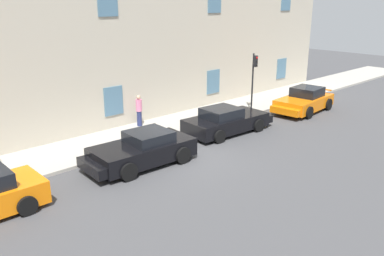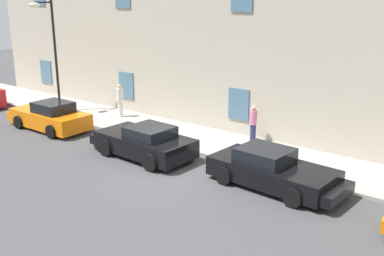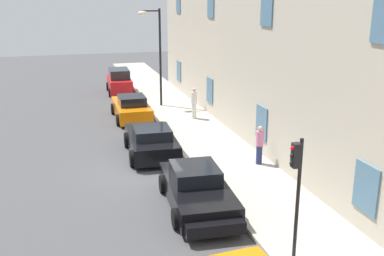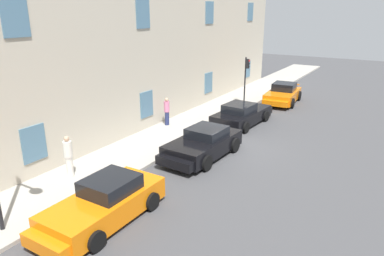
{
  "view_description": "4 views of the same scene",
  "coord_description": "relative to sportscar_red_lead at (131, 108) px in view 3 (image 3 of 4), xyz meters",
  "views": [
    {
      "loc": [
        -10.89,
        -12.39,
        6.65
      ],
      "look_at": [
        1.26,
        0.6,
        0.93
      ],
      "focal_mm": 37.74,
      "sensor_mm": 36.0,
      "label": 1
    },
    {
      "loc": [
        10.95,
        -12.78,
        6.73
      ],
      "look_at": [
        0.5,
        0.94,
        1.55
      ],
      "focal_mm": 42.89,
      "sensor_mm": 36.0,
      "label": 2
    },
    {
      "loc": [
        17.95,
        -3.17,
        7.13
      ],
      "look_at": [
        0.2,
        1.92,
        1.68
      ],
      "focal_mm": 42.59,
      "sensor_mm": 36.0,
      "label": 3
    },
    {
      "loc": [
        -15.78,
        -7.43,
        6.85
      ],
      "look_at": [
        -0.45,
        1.87,
        0.86
      ],
      "focal_mm": 33.55,
      "sensor_mm": 36.0,
      "label": 4
    }
  ],
  "objects": [
    {
      "name": "ground_plane",
      "position": [
        8.38,
        -0.59,
        -0.62
      ],
      "size": [
        80.0,
        80.0,
        0.0
      ],
      "primitive_type": "plane",
      "color": "#444447"
    },
    {
      "name": "sidewalk",
      "position": [
        8.38,
        3.02,
        -0.55
      ],
      "size": [
        60.0,
        3.28,
        0.14
      ],
      "primitive_type": "cube",
      "color": "#A8A399",
      "rests_on": "ground"
    },
    {
      "name": "building_facade",
      "position": [
        8.38,
        6.58,
        4.92
      ],
      "size": [
        37.14,
        4.36,
        11.05
      ],
      "color": "#BCB29E",
      "rests_on": "ground"
    },
    {
      "name": "sportscar_red_lead",
      "position": [
        0.0,
        0.0,
        0.0
      ],
      "size": [
        4.75,
        2.12,
        1.44
      ],
      "color": "orange",
      "rests_on": "ground"
    },
    {
      "name": "sportscar_yellow_flank",
      "position": [
        6.57,
        -0.08,
        0.01
      ],
      "size": [
        4.76,
        2.43,
        1.38
      ],
      "color": "black",
      "rests_on": "ground"
    },
    {
      "name": "sportscar_white_middle",
      "position": [
        12.58,
        0.4,
        -0.02
      ],
      "size": [
        5.02,
        2.45,
        1.36
      ],
      "color": "black",
      "rests_on": "ground"
    },
    {
      "name": "hatchback_parked",
      "position": [
        -7.36,
        0.26,
        0.2
      ],
      "size": [
        3.92,
        1.89,
        1.81
      ],
      "color": "red",
      "rests_on": "ground"
    },
    {
      "name": "traffic_light",
      "position": [
        16.47,
        1.91,
        1.88
      ],
      "size": [
        0.22,
        0.36,
        3.45
      ],
      "color": "black",
      "rests_on": "sidewalk"
    },
    {
      "name": "street_lamp",
      "position": [
        -2.11,
        1.89,
        3.72
      ],
      "size": [
        0.44,
        1.42,
        6.14
      ],
      "color": "black",
      "rests_on": "sidewalk"
    },
    {
      "name": "pedestrian_admiring",
      "position": [
        1.64,
        3.44,
        0.44
      ],
      "size": [
        0.37,
        0.37,
        1.8
      ],
      "color": "silver",
      "rests_on": "sidewalk"
    },
    {
      "name": "pedestrian_strolling",
      "position": [
        9.54,
        4.03,
        0.39
      ],
      "size": [
        0.46,
        0.46,
        1.68
      ],
      "color": "navy",
      "rests_on": "sidewalk"
    }
  ]
}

